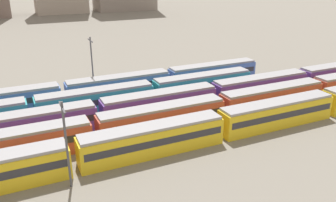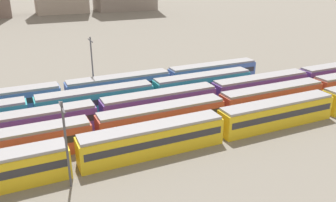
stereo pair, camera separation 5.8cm
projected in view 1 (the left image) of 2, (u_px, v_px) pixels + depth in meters
The scene contains 8 objects.
ground_plane at pixel (47, 135), 47.18m from camera, with size 600.00×600.00×0.00m, color slate.
train_track_0 at pixel (277, 113), 49.43m from camera, with size 93.60×3.06×3.75m.
train_track_1 at pixel (272, 98), 55.21m from camera, with size 93.60×3.06×3.75m.
train_track_2 at pixel (260, 86), 60.35m from camera, with size 93.60×3.06×3.75m.
train_track_3 at pixel (96, 100), 54.06m from camera, with size 55.80×3.06×3.75m.
train_track_4 at pixel (119, 86), 60.52m from camera, with size 55.80×3.06×3.75m.
catenary_pole_0 at pixel (66, 141), 34.46m from camera, with size 0.24×3.20×9.40m.
catenary_pole_1 at pixel (92, 63), 60.42m from camera, with size 0.24×3.20×10.14m.
Camera 1 is at (-2.96, -34.83, 21.39)m, focal length 37.50 mm.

